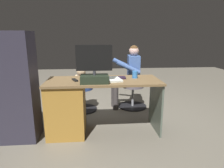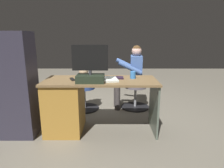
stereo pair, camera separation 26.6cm
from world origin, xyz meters
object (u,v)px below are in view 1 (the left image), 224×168
object	(u,v)px
teddy_bear	(81,77)
visitor_chair	(133,94)
tv_remote	(75,80)
keyboard	(110,78)
cup	(135,75)
office_chair_teddy	(82,97)
person	(129,72)
computer_mouse	(89,77)
desk	(75,105)
monitor	(94,72)

from	to	relation	value
teddy_bear	visitor_chair	xyz separation A→B (m)	(-0.93, -0.06, -0.36)
tv_remote	keyboard	bearing A→B (deg)	169.00
cup	office_chair_teddy	world-z (taller)	cup
tv_remote	person	world-z (taller)	person
cup	person	xyz separation A→B (m)	(-0.06, -0.82, -0.12)
computer_mouse	person	xyz separation A→B (m)	(-0.69, -0.81, -0.09)
keyboard	computer_mouse	xyz separation A→B (m)	(0.29, -0.01, 0.01)
cup	person	world-z (taller)	person
cup	tv_remote	xyz separation A→B (m)	(0.81, 0.10, -0.04)
computer_mouse	tv_remote	bearing A→B (deg)	29.44
keyboard	person	size ratio (longest dim) A/B	0.37
office_chair_teddy	visitor_chair	world-z (taller)	same
visitor_chair	computer_mouse	bearing A→B (deg)	46.67
keyboard	visitor_chair	world-z (taller)	keyboard
desk	tv_remote	distance (m)	0.35
monitor	keyboard	size ratio (longest dim) A/B	1.11
teddy_bear	person	world-z (taller)	person
keyboard	teddy_bear	xyz separation A→B (m)	(0.45, -0.77, -0.14)
tv_remote	teddy_bear	distance (m)	0.87
desk	cup	world-z (taller)	cup
desk	computer_mouse	world-z (taller)	computer_mouse
cup	office_chair_teddy	distance (m)	1.22
person	tv_remote	bearing A→B (deg)	46.26
teddy_bear	person	size ratio (longest dim) A/B	0.31
monitor	teddy_bear	bearing A→B (deg)	-76.93
desk	keyboard	world-z (taller)	keyboard
computer_mouse	teddy_bear	size ratio (longest dim) A/B	0.27
desk	keyboard	distance (m)	0.61
desk	person	xyz separation A→B (m)	(-0.89, -0.91, 0.27)
office_chair_teddy	teddy_bear	size ratio (longest dim) A/B	1.48
desk	person	distance (m)	1.30
computer_mouse	office_chair_teddy	xyz separation A→B (m)	(0.16, -0.75, -0.51)
office_chair_teddy	visitor_chair	xyz separation A→B (m)	(-0.93, -0.07, 0.00)
desk	visitor_chair	world-z (taller)	desk
person	cup	bearing A→B (deg)	85.60
tv_remote	visitor_chair	bearing A→B (deg)	-158.45
computer_mouse	person	size ratio (longest dim) A/B	0.08
computer_mouse	person	bearing A→B (deg)	-130.46
keyboard	tv_remote	size ratio (longest dim) A/B	2.80
tv_remote	office_chair_teddy	bearing A→B (deg)	-114.16
keyboard	cup	bearing A→B (deg)	-179.55
monitor	cup	size ratio (longest dim) A/B	4.75
person	teddy_bear	bearing A→B (deg)	3.69
teddy_bear	keyboard	bearing A→B (deg)	120.25
desk	monitor	world-z (taller)	monitor
desk	teddy_bear	distance (m)	0.88
computer_mouse	cup	size ratio (longest dim) A/B	0.98
keyboard	person	xyz separation A→B (m)	(-0.40, -0.82, -0.08)
cup	teddy_bear	xyz separation A→B (m)	(0.79, -0.76, -0.18)
teddy_bear	visitor_chair	world-z (taller)	teddy_bear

